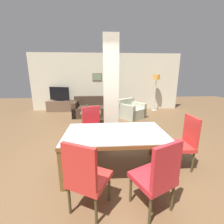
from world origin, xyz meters
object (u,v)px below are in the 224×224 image
at_px(dining_chair_near_left, 86,176).
at_px(sofa, 94,109).
at_px(armchair, 131,111).
at_px(coffee_table, 91,117).
at_px(dining_chair_near_right, 157,175).
at_px(dining_chair_far_left, 93,127).
at_px(tv_stand, 60,106).
at_px(tv_screen, 59,94).
at_px(bottle, 87,109).
at_px(dining_table, 115,139).
at_px(dining_chair_head_right, 184,141).
at_px(floor_lamp, 156,81).

xyz_separation_m(dining_chair_near_left, sofa, (-0.12, 4.63, -0.25)).
xyz_separation_m(armchair, coffee_table, (-1.58, -0.60, -0.05)).
xyz_separation_m(dining_chair_near_right, dining_chair_near_left, (-0.88, 0.04, 0.00)).
bearing_deg(sofa, coffee_table, 85.48).
xyz_separation_m(dining_chair_far_left, tv_stand, (-1.78, 3.82, -0.28)).
bearing_deg(tv_screen, dining_chair_near_left, 125.82).
distance_m(bottle, tv_stand, 2.49).
bearing_deg(tv_screen, dining_table, 133.39).
bearing_deg(dining_chair_head_right, bottle, 36.84).
bearing_deg(dining_chair_far_left, tv_screen, -91.48).
xyz_separation_m(armchair, floor_lamp, (1.39, 1.18, 1.16)).
bearing_deg(armchair, dining_chair_near_right, 45.46).
height_order(bottle, tv_stand, bottle).
bearing_deg(dining_chair_far_left, dining_chair_near_right, 89.45).
relative_size(dining_chair_near_right, sofa, 0.58).
distance_m(dining_chair_far_left, armchair, 2.88).
bearing_deg(sofa, armchair, 166.27).
distance_m(dining_chair_far_left, tv_screen, 4.23).
relative_size(dining_chair_near_left, bottle, 3.63).
distance_m(dining_chair_head_right, bottle, 3.39).
bearing_deg(floor_lamp, bottle, -149.01).
height_order(dining_chair_near_right, dining_chair_near_left, same).
height_order(dining_chair_far_left, tv_stand, dining_chair_far_left).
height_order(sofa, armchair, sofa).
bearing_deg(floor_lamp, dining_table, -117.15).
xyz_separation_m(dining_table, bottle, (-0.75, 2.71, -0.08)).
relative_size(dining_chair_near_left, tv_screen, 1.04).
xyz_separation_m(dining_chair_head_right, sofa, (-1.83, 3.75, -0.25)).
relative_size(armchair, floor_lamp, 0.69).
height_order(tv_screen, floor_lamp, floor_lamp).
bearing_deg(tv_stand, dining_table, -64.74).
bearing_deg(dining_chair_far_left, sofa, -114.13).
bearing_deg(tv_screen, tv_stand, 108.13).
bearing_deg(bottle, tv_stand, 126.36).
distance_m(dining_chair_far_left, tv_stand, 4.22).
relative_size(dining_chair_near_left, dining_chair_far_left, 1.00).
xyz_separation_m(dining_chair_near_left, tv_stand, (-1.78, 5.58, -0.28)).
bearing_deg(bottle, dining_chair_head_right, -53.16).
bearing_deg(sofa, dining_chair_far_left, 92.33).
relative_size(armchair, coffee_table, 1.68).
distance_m(dining_table, armchair, 3.53).
xyz_separation_m(dining_chair_near_right, floor_lamp, (1.91, 5.49, 0.89)).
relative_size(dining_chair_near_left, coffee_table, 1.42).
relative_size(coffee_table, bottle, 2.55).
bearing_deg(dining_chair_near_left, dining_chair_head_right, 53.63).
bearing_deg(armchair, dining_table, 36.57).
relative_size(dining_chair_head_right, sofa, 0.58).
bearing_deg(dining_table, coffee_table, 102.80).
bearing_deg(dining_chair_head_right, dining_table, 90.00).
bearing_deg(dining_chair_near_right, dining_table, 90.00).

